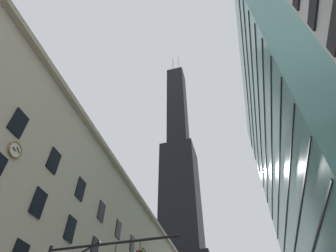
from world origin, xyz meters
TOP-DOWN VIEW (x-y plane):
  - dark_skyscraper at (-18.42, 94.48)m, footprint 22.11×22.11m
  - glass_office_midrise at (18.56, 30.35)m, footprint 15.22×41.63m

SIDE VIEW (x-z plane):
  - glass_office_midrise at x=18.56m, z-range 0.00..53.79m
  - dark_skyscraper at x=-18.42m, z-range -35.56..137.94m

